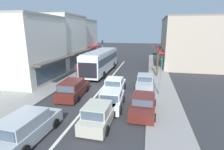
% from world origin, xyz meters
% --- Properties ---
extents(ground_plane, '(140.00, 140.00, 0.00)m').
position_xyz_m(ground_plane, '(0.00, 0.00, 0.00)').
color(ground_plane, '#2D2D30').
extents(lane_centre_line, '(0.20, 28.00, 0.01)m').
position_xyz_m(lane_centre_line, '(0.00, 4.00, 0.00)').
color(lane_centre_line, silver).
rests_on(lane_centre_line, ground).
extents(sidewalk_left, '(5.20, 44.00, 0.14)m').
position_xyz_m(sidewalk_left, '(-6.80, 6.00, 0.07)').
color(sidewalk_left, gray).
rests_on(sidewalk_left, ground).
extents(kerb_right, '(2.80, 44.00, 0.12)m').
position_xyz_m(kerb_right, '(6.20, 6.00, 0.06)').
color(kerb_right, gray).
rests_on(kerb_right, ground).
extents(shopfront_corner_near, '(9.06, 8.04, 7.73)m').
position_xyz_m(shopfront_corner_near, '(-10.18, 1.99, 3.86)').
color(shopfront_corner_near, silver).
rests_on(shopfront_corner_near, ground).
extents(shopfront_mid_block, '(8.63, 8.20, 8.37)m').
position_xyz_m(shopfront_mid_block, '(-10.18, 10.39, 4.18)').
color(shopfront_mid_block, silver).
rests_on(shopfront_mid_block, ground).
extents(shopfront_far_end, '(7.35, 8.42, 8.16)m').
position_xyz_m(shopfront_far_end, '(-10.18, 18.98, 4.07)').
color(shopfront_far_end, silver).
rests_on(shopfront_far_end, ground).
extents(building_right_far, '(10.00, 12.41, 8.13)m').
position_xyz_m(building_right_far, '(11.48, 16.43, 4.06)').
color(building_right_far, '#B2A38E').
rests_on(building_right_far, ground).
extents(city_bus, '(2.87, 10.90, 3.23)m').
position_xyz_m(city_bus, '(-1.99, 7.84, 1.88)').
color(city_bus, silver).
rests_on(city_bus, ground).
extents(wagon_adjacent_lane_trail, '(2.08, 4.57, 1.58)m').
position_xyz_m(wagon_adjacent_lane_trail, '(-1.74, -8.56, 0.75)').
color(wagon_adjacent_lane_trail, '#9EA3A8').
rests_on(wagon_adjacent_lane_trail, ground).
extents(wagon_behind_bus_near, '(2.10, 4.58, 1.58)m').
position_xyz_m(wagon_behind_bus_near, '(-1.99, -1.84, 0.75)').
color(wagon_behind_bus_near, '#561E19').
rests_on(wagon_behind_bus_near, ground).
extents(hatchback_queue_far_back, '(1.94, 3.77, 1.54)m').
position_xyz_m(hatchback_queue_far_back, '(2.05, -3.46, 0.71)').
color(hatchback_queue_far_back, silver).
rests_on(hatchback_queue_far_back, ground).
extents(hatchback_behind_bus_mid, '(1.88, 3.74, 1.54)m').
position_xyz_m(hatchback_behind_bus_mid, '(1.76, -6.22, 0.71)').
color(hatchback_behind_bus_mid, '#B7B29E').
rests_on(hatchback_behind_bus_mid, ground).
extents(sedan_adjacent_lane_lead, '(1.94, 4.22, 1.47)m').
position_xyz_m(sedan_adjacent_lane_lead, '(1.57, 0.10, 0.66)').
color(sedan_adjacent_lane_lead, silver).
rests_on(sedan_adjacent_lane_lead, ground).
extents(parked_sedan_kerb_front, '(1.99, 4.25, 1.47)m').
position_xyz_m(parked_sedan_kerb_front, '(4.51, -3.81, 0.66)').
color(parked_sedan_kerb_front, '#561E19').
rests_on(parked_sedan_kerb_front, ground).
extents(parked_sedan_kerb_second, '(1.92, 4.21, 1.47)m').
position_xyz_m(parked_sedan_kerb_second, '(4.48, 2.31, 0.66)').
color(parked_sedan_kerb_second, '#9EA3A8').
rests_on(parked_sedan_kerb_second, ground).
extents(traffic_light_downstreet, '(0.32, 0.24, 4.20)m').
position_xyz_m(traffic_light_downstreet, '(-3.94, 16.04, 2.85)').
color(traffic_light_downstreet, gray).
rests_on(traffic_light_downstreet, ground).
extents(directional_road_sign, '(0.10, 1.40, 3.60)m').
position_xyz_m(directional_road_sign, '(5.89, -0.12, 2.68)').
color(directional_road_sign, gray).
rests_on(directional_road_sign, ground).
extents(street_tree_right, '(1.69, 1.86, 4.33)m').
position_xyz_m(street_tree_right, '(5.88, 7.27, 1.99)').
color(street_tree_right, brown).
rests_on(street_tree_right, ground).
extents(pedestrian_with_handbag_near, '(0.65, 0.41, 1.63)m').
position_xyz_m(pedestrian_with_handbag_near, '(-5.11, 13.22, 1.07)').
color(pedestrian_with_handbag_near, '#232838').
rests_on(pedestrian_with_handbag_near, sidewalk_left).
extents(pedestrian_browsing_midblock, '(0.46, 0.40, 1.63)m').
position_xyz_m(pedestrian_browsing_midblock, '(-4.43, 4.97, 1.07)').
color(pedestrian_browsing_midblock, '#4C4742').
rests_on(pedestrian_browsing_midblock, sidewalk_left).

